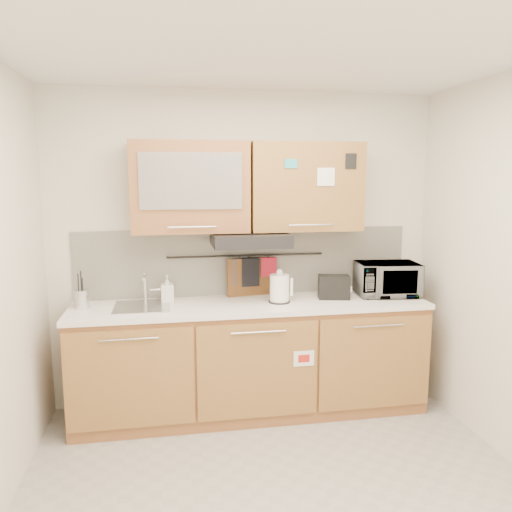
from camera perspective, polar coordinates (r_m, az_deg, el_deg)
name	(u,v)px	position (r m, az deg, el deg)	size (l,w,h in m)	color
floor	(284,503)	(3.30, 3.27, -26.38)	(3.20, 3.20, 0.00)	#9E9993
ceiling	(289,40)	(2.77, 3.81, 23.39)	(3.20, 3.20, 0.00)	white
wall_back	(245,250)	(4.21, -1.23, 0.70)	(3.20, 3.20, 0.00)	silver
base_cabinet	(251,364)	(4.14, -0.52, -12.26)	(2.80, 0.64, 0.88)	#985C36
countertop	(251,305)	(3.99, -0.53, -5.64)	(2.82, 0.62, 0.04)	white
backsplash	(246,262)	(4.21, -1.20, -0.67)	(2.80, 0.02, 0.56)	silver
upper_cabinets	(248,187)	(3.99, -0.93, 7.90)	(1.82, 0.37, 0.70)	#985C36
range_hood	(250,239)	(3.94, -0.68, 1.90)	(0.60, 0.46, 0.10)	black
sink	(142,306)	(3.95, -12.86, -5.64)	(0.42, 0.40, 0.26)	silver
utensil_rail	(246,255)	(4.16, -1.12, 0.06)	(0.02, 0.02, 1.30)	black
utensil_crock	(82,299)	(4.03, -19.31, -4.62)	(0.14, 0.14, 0.29)	silver
kettle	(280,289)	(3.98, 2.71, -3.80)	(0.19, 0.17, 0.27)	white
toaster	(334,287)	(4.15, 8.89, -3.49)	(0.27, 0.20, 0.19)	black
microwave	(387,279)	(4.34, 14.75, -2.57)	(0.50, 0.34, 0.28)	#999999
soap_bottle	(167,289)	(4.04, -10.11, -3.70)	(0.10, 0.10, 0.22)	#999999
cutting_board	(249,285)	(4.20, -0.83, -3.32)	(0.37, 0.03, 0.46)	brown
oven_mitt	(240,271)	(4.16, -1.83, -1.76)	(0.13, 0.03, 0.22)	navy
dark_pouch	(250,272)	(4.18, -0.68, -1.85)	(0.15, 0.04, 0.24)	black
pot_holder	(269,267)	(4.20, 1.47, -1.25)	(0.13, 0.02, 0.16)	#B4182D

